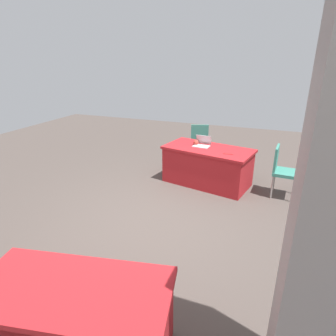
% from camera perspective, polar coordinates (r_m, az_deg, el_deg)
% --- Properties ---
extents(ground_plane, '(14.40, 14.40, 0.00)m').
position_cam_1_polar(ground_plane, '(4.67, -2.22, -10.50)').
color(ground_plane, '#4C423D').
extents(table_foreground, '(1.88, 1.20, 0.77)m').
position_cam_1_polar(table_foreground, '(5.89, 7.87, 0.44)').
color(table_foreground, '#AD1E23').
rests_on(table_foreground, ground).
extents(table_mid_right, '(1.71, 1.07, 0.77)m').
position_cam_1_polar(table_mid_right, '(2.81, -17.86, -27.53)').
color(table_mid_right, '#AD1E23').
rests_on(table_mid_right, ground).
extents(chair_near_front, '(0.47, 0.47, 0.96)m').
position_cam_1_polar(chair_near_front, '(5.65, 21.85, -0.07)').
color(chair_near_front, '#9E9993').
rests_on(chair_near_front, ground).
extents(chair_tucked_right, '(0.56, 0.56, 0.95)m').
position_cam_1_polar(chair_tucked_right, '(7.15, 6.23, 5.62)').
color(chair_tucked_right, '#9E9993').
rests_on(chair_tucked_right, ground).
extents(laptop_silver, '(0.34, 0.32, 0.21)m').
position_cam_1_polar(laptop_silver, '(5.87, 6.82, 4.75)').
color(laptop_silver, silver).
rests_on(laptop_silver, table_foreground).
extents(yarn_ball, '(0.11, 0.11, 0.11)m').
position_cam_1_polar(yarn_ball, '(5.92, 5.58, 5.10)').
color(yarn_ball, '#B2382D').
rests_on(yarn_ball, table_foreground).
extents(scissors_red, '(0.18, 0.06, 0.01)m').
position_cam_1_polar(scissors_red, '(5.46, 11.93, 2.79)').
color(scissors_red, red).
rests_on(scissors_red, table_foreground).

